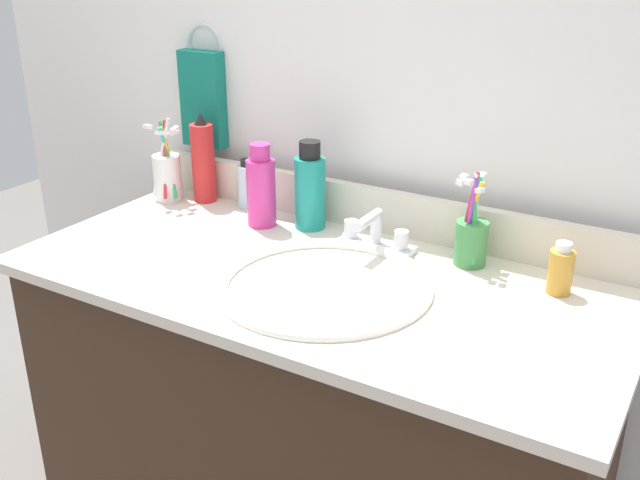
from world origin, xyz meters
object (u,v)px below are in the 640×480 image
at_px(bottle_mouthwash_teal, 310,189).
at_px(faucet, 374,236).
at_px(bottle_spray_red, 203,161).
at_px(cup_green, 471,237).
at_px(bottle_oil_amber, 561,270).
at_px(cup_white_ceramic, 167,175).
at_px(bottle_soap_pink, 261,189).
at_px(bottle_gel_clear, 248,185).
at_px(hand_towel, 203,99).

bearing_deg(bottle_mouthwash_teal, faucet, -11.97).
height_order(bottle_spray_red, cup_green, bottle_spray_red).
distance_m(bottle_oil_amber, cup_white_ceramic, 0.90).
bearing_deg(bottle_oil_amber, cup_white_ceramic, 178.81).
relative_size(faucet, bottle_spray_red, 0.77).
bearing_deg(cup_white_ceramic, bottle_oil_amber, -1.19).
xyz_separation_m(cup_green, cup_white_ceramic, (-0.73, -0.02, 0.01)).
height_order(bottle_soap_pink, cup_green, cup_green).
distance_m(bottle_soap_pink, cup_white_ceramic, 0.28).
bearing_deg(bottle_gel_clear, faucet, -11.35).
bearing_deg(cup_green, bottle_mouthwash_teal, 179.04).
relative_size(bottle_soap_pink, cup_white_ceramic, 0.92).
relative_size(faucet, bottle_oil_amber, 1.70).
distance_m(bottle_mouthwash_teal, cup_white_ceramic, 0.37).
bearing_deg(bottle_soap_pink, hand_towel, 153.42).
relative_size(bottle_gel_clear, cup_white_ceramic, 0.58).
distance_m(bottle_gel_clear, bottle_soap_pink, 0.12).
distance_m(hand_towel, bottle_oil_amber, 0.89).
xyz_separation_m(bottle_soap_pink, cup_green, (0.45, 0.03, -0.03)).
bearing_deg(cup_green, bottle_gel_clear, 175.64).
distance_m(faucet, cup_green, 0.19).
xyz_separation_m(hand_towel, bottle_mouthwash_teal, (0.34, -0.08, -0.14)).
relative_size(bottle_mouthwash_teal, bottle_oil_amber, 1.99).
bearing_deg(faucet, bottle_gel_clear, 168.65).
relative_size(bottle_gel_clear, bottle_mouthwash_teal, 0.60).
bearing_deg(bottle_soap_pink, bottle_spray_red, 164.08).
bearing_deg(hand_towel, cup_green, -7.22).
bearing_deg(bottle_gel_clear, bottle_mouthwash_teal, -10.78).
bearing_deg(bottle_soap_pink, cup_white_ceramic, 176.09).
bearing_deg(cup_green, bottle_soap_pink, -175.62).
relative_size(bottle_gel_clear, bottle_soap_pink, 0.63).
relative_size(faucet, cup_white_ceramic, 0.83).
relative_size(bottle_soap_pink, cup_green, 0.98).
bearing_deg(faucet, bottle_mouthwash_teal, 168.03).
bearing_deg(bottle_spray_red, cup_green, -2.02).
relative_size(hand_towel, cup_green, 1.21).
bearing_deg(bottle_spray_red, hand_towel, 123.76).
xyz_separation_m(hand_towel, faucet, (0.51, -0.12, -0.19)).
height_order(faucet, bottle_spray_red, bottle_spray_red).
bearing_deg(bottle_spray_red, bottle_oil_amber, -3.96).
xyz_separation_m(bottle_gel_clear, cup_green, (0.54, -0.04, 0.00)).
height_order(bottle_mouthwash_teal, cup_green, bottle_mouthwash_teal).
bearing_deg(faucet, cup_white_ceramic, 178.46).
relative_size(bottle_soap_pink, bottle_spray_red, 0.86).
bearing_deg(bottle_mouthwash_teal, bottle_spray_red, 176.72).
bearing_deg(cup_white_ceramic, bottle_spray_red, 26.59).
height_order(bottle_gel_clear, bottle_oil_amber, bottle_gel_clear).
distance_m(bottle_soap_pink, bottle_spray_red, 0.21).
height_order(bottle_gel_clear, bottle_soap_pink, bottle_soap_pink).
distance_m(bottle_gel_clear, bottle_spray_red, 0.12).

